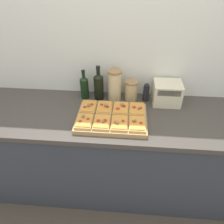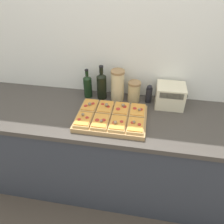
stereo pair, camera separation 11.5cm
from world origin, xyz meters
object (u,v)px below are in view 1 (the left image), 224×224
Objects in this scene: olive_oil_bottle at (84,87)px; wine_bottle at (99,86)px; grain_jar_short at (131,91)px; pepper_mill at (146,92)px; grain_jar_tall at (115,85)px; toaster_oven at (167,93)px; cutting_board at (112,118)px.

wine_bottle is at bearing 0.00° from olive_oil_bottle.
pepper_mill is at bearing 0.00° from grain_jar_short.
grain_jar_tall is at bearing 0.00° from olive_oil_bottle.
wine_bottle reaches higher than grain_jar_tall.
toaster_oven is at bearing -2.73° from grain_jar_tall.
pepper_mill is at bearing 48.72° from cutting_board.
toaster_oven reaches higher than cutting_board.
grain_jar_short is (0.28, -0.00, -0.03)m from wine_bottle.
wine_bottle is 1.83× the size of pepper_mill.
cutting_board is at bearing -147.06° from toaster_oven.
olive_oil_bottle is 0.12m from wine_bottle.
grain_jar_tall is at bearing 177.27° from toaster_oven.
olive_oil_bottle is 1.45× the size of grain_jar_short.
grain_jar_tall reaches higher than pepper_mill.
cutting_board is 0.32m from grain_jar_tall.
cutting_board is 0.34m from grain_jar_short.
grain_jar_tall is at bearing 90.02° from cutting_board.
olive_oil_bottle reaches higher than grain_jar_short.
pepper_mill is at bearing 173.03° from toaster_oven.
olive_oil_bottle is 1.58× the size of pepper_mill.
toaster_oven is (0.69, -0.02, -0.01)m from olive_oil_bottle.
grain_jar_short reaches higher than pepper_mill.
cutting_board is 1.75× the size of wine_bottle.
toaster_oven is at bearing 32.94° from cutting_board.
grain_jar_tall reaches higher than grain_jar_short.
grain_jar_tall is 0.44m from toaster_oven.
grain_jar_tall is at bearing 180.00° from grain_jar_short.
cutting_board is 0.41m from olive_oil_bottle.
olive_oil_bottle is at bearing -180.00° from grain_jar_tall.
olive_oil_bottle reaches higher than toaster_oven.
olive_oil_bottle is at bearing -180.00° from pepper_mill.
wine_bottle reaches higher than pepper_mill.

